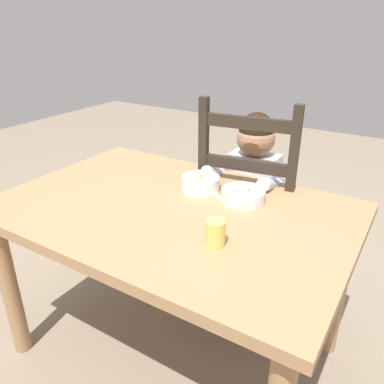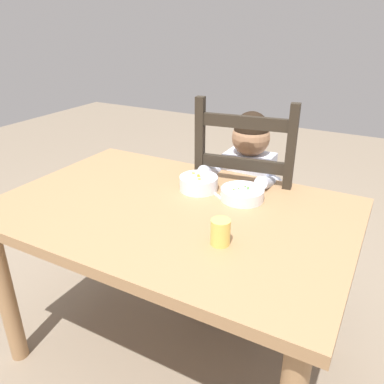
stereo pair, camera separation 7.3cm
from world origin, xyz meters
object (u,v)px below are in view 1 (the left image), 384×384
dining_table (172,229)px  dining_chair (250,215)px  spoon (212,190)px  drinking_cup (215,233)px  bowl_of_peas (243,195)px  child_figure (250,185)px  bowl_of_carrots (200,183)px

dining_table → dining_chair: size_ratio=1.23×
dining_table → spoon: size_ratio=10.61×
dining_table → drinking_cup: drinking_cup is taller
dining_table → drinking_cup: (0.26, -0.15, 0.14)m
dining_chair → bowl_of_peas: (0.09, -0.30, 0.24)m
dining_table → child_figure: (0.11, 0.48, 0.04)m
spoon → drinking_cup: size_ratio=1.48×
dining_chair → spoon: size_ratio=8.60×
child_figure → drinking_cup: 0.65m
dining_chair → spoon: 0.36m
dining_chair → child_figure: (-0.01, -0.00, 0.16)m
child_figure → drinking_cup: bearing=-76.0°
dining_table → bowl_of_carrots: bowl_of_carrots is taller
child_figure → drinking_cup: size_ratio=11.74×
spoon → dining_chair: bearing=78.7°
bowl_of_peas → drinking_cup: size_ratio=1.99×
bowl_of_carrots → spoon: size_ratio=1.26×
dining_chair → bowl_of_carrots: bearing=-109.2°
dining_table → dining_chair: 0.51m
child_figure → bowl_of_carrots: (-0.09, -0.29, 0.09)m
dining_chair → spoon: bearing=-101.3°
child_figure → bowl_of_carrots: child_figure is taller
dining_table → child_figure: size_ratio=1.33×
dining_table → bowl_of_carrots: 0.23m
dining_table → dining_chair: bearing=76.2°
dining_chair → bowl_of_carrots: (-0.10, -0.30, 0.25)m
dining_table → drinking_cup: bearing=-28.9°
drinking_cup → child_figure: bearing=104.0°
dining_chair → child_figure: 0.16m
bowl_of_peas → spoon: (-0.14, 0.01, -0.02)m
dining_chair → drinking_cup: 0.69m
child_figure → bowl_of_carrots: size_ratio=6.32×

